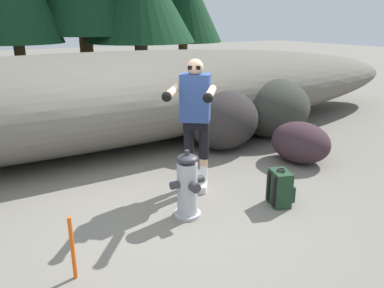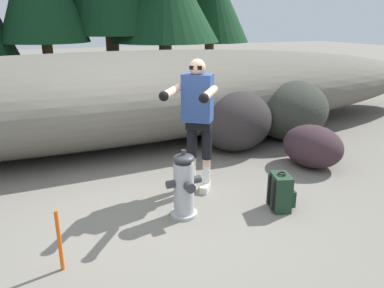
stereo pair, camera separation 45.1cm
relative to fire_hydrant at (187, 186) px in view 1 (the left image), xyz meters
The scene contains 9 objects.
ground_plane 0.44m from the fire_hydrant, 125.54° to the left, with size 56.00×56.00×0.04m, color slate.
dirt_embankment 3.25m from the fire_hydrant, 92.12° to the left, with size 15.64×3.20×1.63m, color #666056.
fire_hydrant is the anchor object (origin of this frame).
utility_worker 0.99m from the fire_hydrant, 51.34° to the left, with size 0.91×1.00×1.73m.
spare_backpack 1.17m from the fire_hydrant, 16.82° to the right, with size 0.34×0.35×0.47m.
boulder_large 3.58m from the fire_hydrant, 33.10° to the left, with size 1.58×1.43×1.12m, color #30322B.
boulder_mid 2.49m from the fire_hydrant, 45.73° to the left, with size 1.31×1.13×1.04m, color #2C2828.
boulder_small 2.50m from the fire_hydrant, 14.23° to the left, with size 0.99×0.81×0.64m, color #37252B.
survey_stake 1.48m from the fire_hydrant, 161.90° to the right, with size 0.04×0.04×0.60m, color #E55914.
Camera 1 is at (-1.83, -3.55, 2.17)m, focal length 35.26 mm.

